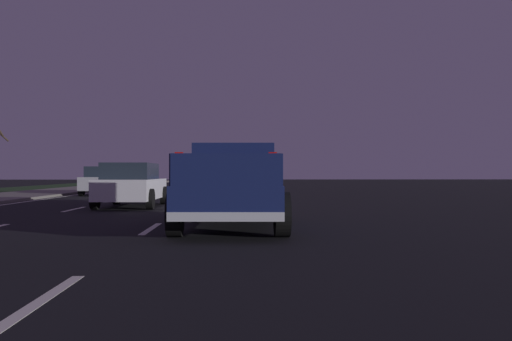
# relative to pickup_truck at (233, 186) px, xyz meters

# --- Properties ---
(ground) EXTENTS (144.00, 144.00, 0.00)m
(ground) POSITION_rel_pickup_truck_xyz_m (15.11, 3.51, -0.91)
(ground) COLOR black
(sidewalk_shoulder) EXTENTS (108.00, 4.00, 0.12)m
(sidewalk_shoulder) POSITION_rel_pickup_truck_xyz_m (15.11, 10.96, -0.85)
(sidewalk_shoulder) COLOR slate
(sidewalk_shoulder) RESTS_ON ground
(lane_markings) EXTENTS (108.00, 7.04, 0.01)m
(lane_markings) POSITION_rel_pickup_truck_xyz_m (18.42, 6.60, -0.91)
(lane_markings) COLOR silver
(lane_markings) RESTS_ON ground
(pickup_truck) EXTENTS (5.49, 2.42, 1.87)m
(pickup_truck) POSITION_rel_pickup_truck_xyz_m (0.00, 0.00, 0.00)
(pickup_truck) COLOR #141E4C
(pickup_truck) RESTS_ON ground
(sedan_blue) EXTENTS (4.45, 2.10, 1.54)m
(sedan_blue) POSITION_rel_pickup_truck_xyz_m (28.29, 0.15, -0.13)
(sedan_blue) COLOR navy
(sedan_blue) RESTS_ON ground
(sedan_white) EXTENTS (4.42, 2.06, 1.54)m
(sedan_white) POSITION_rel_pickup_truck_xyz_m (6.93, 3.62, -0.13)
(sedan_white) COLOR silver
(sedan_white) RESTS_ON ground
(sedan_red) EXTENTS (4.45, 2.10, 1.54)m
(sedan_red) POSITION_rel_pickup_truck_xyz_m (28.13, 3.47, -0.13)
(sedan_red) COLOR maroon
(sedan_red) RESTS_ON ground
(sedan_silver) EXTENTS (4.44, 2.09, 1.54)m
(sedan_silver) POSITION_rel_pickup_truck_xyz_m (17.37, 7.04, -0.13)
(sedan_silver) COLOR #B2B5BA
(sedan_silver) RESTS_ON ground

